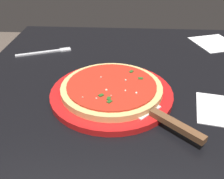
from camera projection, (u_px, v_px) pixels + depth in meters
The scene contains 6 objects.
restaurant_table at pixel (124, 141), 0.71m from camera, with size 1.12×0.87×0.74m.
serving_plate at pixel (112, 94), 0.66m from camera, with size 0.31×0.31×0.02m, color red.
pizza at pixel (112, 88), 0.65m from camera, with size 0.25×0.25×0.02m.
pizza_server at pixel (161, 117), 0.56m from camera, with size 0.18×0.19×0.01m.
napkin_loose_left at pixel (215, 43), 0.97m from camera, with size 0.15×0.14×0.00m, color white.
fork at pixel (47, 52), 0.90m from camera, with size 0.09×0.18×0.00m.
Camera 1 is at (0.53, -0.00, 1.11)m, focal length 41.81 mm.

